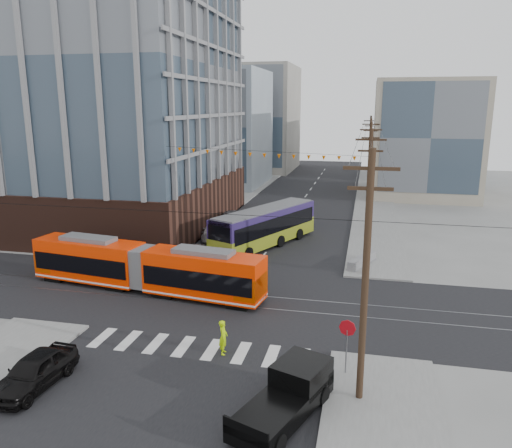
{
  "coord_description": "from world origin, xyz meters",
  "views": [
    {
      "loc": [
        8.35,
        -26.03,
        12.62
      ],
      "look_at": [
        0.52,
        8.9,
        4.06
      ],
      "focal_mm": 35.0,
      "sensor_mm": 36.0,
      "label": 1
    }
  ],
  "objects_px": {
    "city_bus": "(265,227)",
    "black_sedan": "(34,371)",
    "streetcar": "(144,268)",
    "pickup_truck": "(283,399)"
  },
  "relations": [
    {
      "from": "city_bus",
      "to": "black_sedan",
      "type": "bearing_deg",
      "value": -77.77
    },
    {
      "from": "streetcar",
      "to": "black_sedan",
      "type": "distance_m",
      "value": 12.54
    },
    {
      "from": "streetcar",
      "to": "black_sedan",
      "type": "bearing_deg",
      "value": -80.36
    },
    {
      "from": "streetcar",
      "to": "city_bus",
      "type": "distance_m",
      "value": 14.24
    },
    {
      "from": "city_bus",
      "to": "black_sedan",
      "type": "height_order",
      "value": "city_bus"
    },
    {
      "from": "city_bus",
      "to": "black_sedan",
      "type": "distance_m",
      "value": 26.08
    },
    {
      "from": "city_bus",
      "to": "pickup_truck",
      "type": "distance_m",
      "value": 26.1
    },
    {
      "from": "streetcar",
      "to": "pickup_truck",
      "type": "distance_m",
      "value": 17.19
    },
    {
      "from": "black_sedan",
      "to": "streetcar",
      "type": "bearing_deg",
      "value": 95.61
    },
    {
      "from": "streetcar",
      "to": "city_bus",
      "type": "height_order",
      "value": "city_bus"
    }
  ]
}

